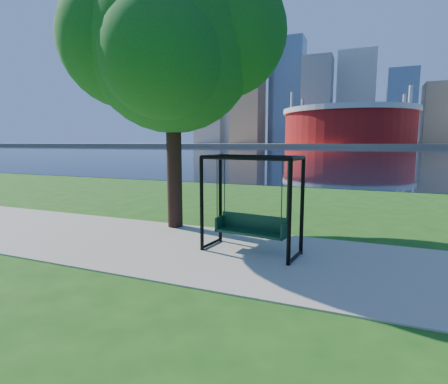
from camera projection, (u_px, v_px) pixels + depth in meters
The scene contains 8 objects.
ground at pixel (230, 247), 8.34m from camera, with size 900.00×900.00×0.00m, color #1E5114.
path at pixel (222, 252), 7.88m from camera, with size 120.00×4.00×0.03m, color #9E937F.
river at pixel (357, 151), 101.74m from camera, with size 900.00×180.00×0.02m, color black.
far_bank at pixel (365, 145), 288.41m from camera, with size 900.00×228.00×2.00m, color #937F60.
stadium at pixel (348, 125), 225.32m from camera, with size 83.00×83.00×32.00m.
skyline at pixel (362, 103), 297.42m from camera, with size 392.00×66.00×96.50m.
swing at pixel (251, 207), 7.75m from camera, with size 2.24×1.18×2.19m.
park_tree at pixel (171, 42), 9.63m from camera, with size 6.04×5.46×7.51m.
Camera 1 is at (2.94, -7.52, 2.46)m, focal length 28.00 mm.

